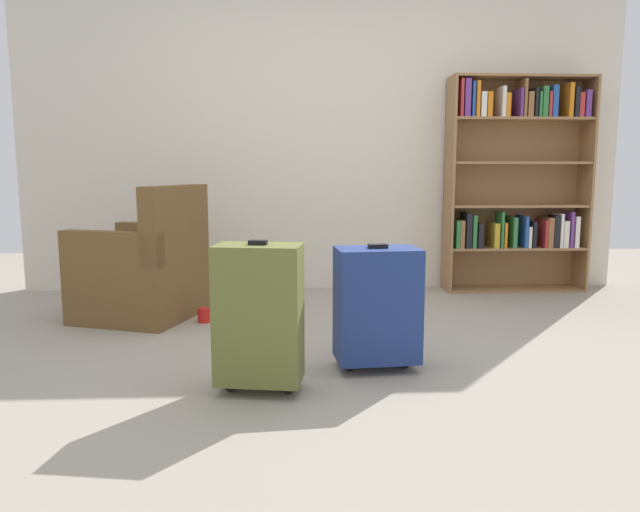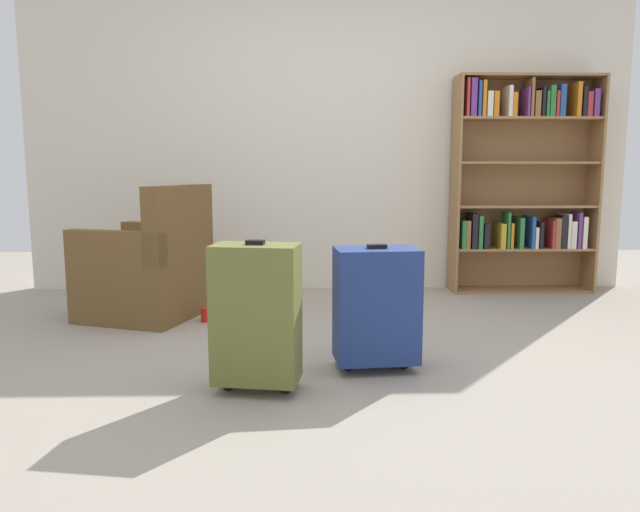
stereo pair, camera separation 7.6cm
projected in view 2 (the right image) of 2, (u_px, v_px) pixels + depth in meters
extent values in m
plane|color=#9E9384|center=(344.00, 365.00, 3.09)|extent=(8.70, 8.70, 0.00)
cube|color=beige|center=(329.00, 133.00, 4.95)|extent=(4.97, 0.10, 2.60)
cube|color=olive|center=(455.00, 186.00, 4.83)|extent=(0.02, 0.28, 1.74)
cube|color=olive|center=(593.00, 186.00, 4.86)|extent=(0.02, 0.28, 1.74)
cube|color=olive|center=(519.00, 185.00, 4.97)|extent=(1.15, 0.02, 1.74)
cube|color=olive|center=(519.00, 290.00, 4.97)|extent=(1.11, 0.26, 0.02)
cube|color=olive|center=(521.00, 248.00, 4.92)|extent=(1.11, 0.26, 0.02)
cube|color=olive|center=(523.00, 206.00, 4.87)|extent=(1.11, 0.26, 0.02)
cube|color=olive|center=(525.00, 163.00, 4.82)|extent=(1.11, 0.26, 0.02)
cube|color=olive|center=(528.00, 119.00, 4.76)|extent=(1.11, 0.26, 0.02)
cube|color=olive|center=(530.00, 76.00, 4.72)|extent=(1.11, 0.26, 0.02)
cube|color=#2D7238|center=(462.00, 234.00, 4.84)|extent=(0.03, 0.18, 0.23)
cube|color=brown|center=(465.00, 234.00, 4.87)|extent=(0.03, 0.23, 0.23)
cube|color=black|center=(472.00, 230.00, 4.85)|extent=(0.04, 0.21, 0.28)
cube|color=#2D7238|center=(478.00, 231.00, 4.86)|extent=(0.03, 0.21, 0.27)
cube|color=black|center=(483.00, 235.00, 4.88)|extent=(0.04, 0.24, 0.20)
cube|color=gold|center=(500.00, 235.00, 4.87)|extent=(0.04, 0.21, 0.20)
cube|color=#2D7238|center=(506.00, 230.00, 4.85)|extent=(0.02, 0.18, 0.29)
cube|color=orange|center=(509.00, 235.00, 4.85)|extent=(0.02, 0.16, 0.21)
cube|color=#2D7238|center=(517.00, 232.00, 4.88)|extent=(0.03, 0.23, 0.25)
cube|color=#264C99|center=(529.00, 232.00, 4.88)|extent=(0.03, 0.23, 0.26)
cube|color=silver|center=(534.00, 237.00, 4.85)|extent=(0.03, 0.16, 0.17)
cube|color=black|center=(538.00, 235.00, 4.86)|extent=(0.03, 0.17, 0.21)
cube|color=#B22D2D|center=(548.00, 233.00, 4.89)|extent=(0.02, 0.23, 0.23)
cube|color=brown|center=(553.00, 232.00, 4.88)|extent=(0.04, 0.21, 0.25)
cube|color=black|center=(561.00, 232.00, 4.85)|extent=(0.04, 0.16, 0.26)
cube|color=silver|center=(566.00, 231.00, 4.85)|extent=(0.02, 0.16, 0.28)
cube|color=silver|center=(570.00, 234.00, 4.86)|extent=(0.04, 0.16, 0.22)
cube|color=#66337F|center=(576.00, 230.00, 4.85)|extent=(0.03, 0.16, 0.29)
cube|color=silver|center=(580.00, 232.00, 4.87)|extent=(0.04, 0.19, 0.26)
cube|color=#B22D2D|center=(465.00, 98.00, 4.70)|extent=(0.02, 0.21, 0.29)
cube|color=#66337F|center=(471.00, 98.00, 4.70)|extent=(0.04, 0.21, 0.29)
cube|color=#264C99|center=(477.00, 100.00, 4.71)|extent=(0.02, 0.22, 0.27)
cube|color=orange|center=(481.00, 100.00, 4.72)|extent=(0.03, 0.23, 0.27)
cube|color=silver|center=(486.00, 105.00, 4.73)|extent=(0.04, 0.23, 0.19)
cube|color=orange|center=(492.00, 105.00, 4.73)|extent=(0.04, 0.24, 0.19)
cube|color=silver|center=(507.00, 102.00, 4.71)|extent=(0.03, 0.20, 0.24)
cube|color=orange|center=(511.00, 106.00, 4.73)|extent=(0.04, 0.23, 0.18)
cube|color=#66337F|center=(525.00, 103.00, 4.71)|extent=(0.02, 0.20, 0.22)
cube|color=brown|center=(529.00, 98.00, 4.71)|extent=(0.02, 0.20, 0.29)
cube|color=brown|center=(533.00, 105.00, 4.73)|extent=(0.04, 0.23, 0.19)
cube|color=black|center=(540.00, 103.00, 4.70)|extent=(0.02, 0.17, 0.22)
cube|color=#2D7238|center=(543.00, 105.00, 4.73)|extent=(0.02, 0.22, 0.19)
cube|color=#2D7238|center=(549.00, 102.00, 4.71)|extent=(0.04, 0.19, 0.24)
cube|color=#B22D2D|center=(554.00, 105.00, 4.72)|extent=(0.02, 0.19, 0.20)
cube|color=#264C99|center=(558.00, 101.00, 4.72)|extent=(0.04, 0.20, 0.25)
cube|color=orange|center=(574.00, 100.00, 4.73)|extent=(0.03, 0.22, 0.26)
cube|color=black|center=(579.00, 103.00, 4.74)|extent=(0.03, 0.22, 0.23)
cube|color=#B22D2D|center=(584.00, 105.00, 4.74)|extent=(0.04, 0.22, 0.19)
cube|color=#66337F|center=(593.00, 104.00, 4.71)|extent=(0.04, 0.16, 0.21)
cube|color=brown|center=(144.00, 287.00, 4.09)|extent=(0.89, 0.89, 0.40)
cube|color=#91724F|center=(143.00, 253.00, 4.06)|extent=(0.71, 0.66, 0.08)
cube|color=brown|center=(180.00, 223.00, 3.94)|extent=(0.34, 0.70, 0.50)
cube|color=brown|center=(167.00, 238.00, 4.33)|extent=(0.69, 0.32, 0.22)
cube|color=brown|center=(115.00, 248.00, 3.76)|extent=(0.69, 0.32, 0.22)
cylinder|color=red|center=(207.00, 314.00, 3.96)|extent=(0.08, 0.08, 0.10)
torus|color=red|center=(215.00, 314.00, 3.96)|extent=(0.06, 0.01, 0.06)
cube|color=navy|center=(376.00, 305.00, 2.97)|extent=(0.43, 0.29, 0.57)
cube|color=black|center=(377.00, 246.00, 2.93)|extent=(0.10, 0.06, 0.02)
cylinder|color=black|center=(348.00, 365.00, 3.00)|extent=(0.05, 0.05, 0.05)
cylinder|color=black|center=(403.00, 363.00, 3.03)|extent=(0.05, 0.05, 0.05)
cube|color=brown|center=(256.00, 314.00, 2.67)|extent=(0.41, 0.28, 0.62)
cube|color=black|center=(255.00, 242.00, 2.63)|extent=(0.09, 0.06, 0.02)
cylinder|color=black|center=(229.00, 384.00, 2.74)|extent=(0.06, 0.06, 0.05)
cylinder|color=black|center=(286.00, 387.00, 2.70)|extent=(0.06, 0.06, 0.05)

